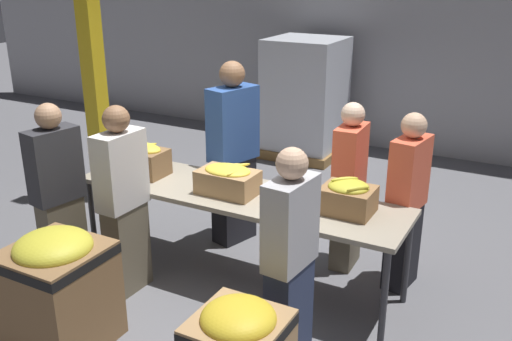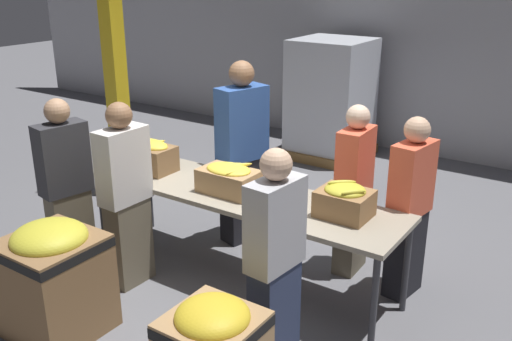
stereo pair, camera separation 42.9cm
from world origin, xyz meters
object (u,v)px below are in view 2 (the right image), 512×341
object	(u,v)px
volunteer_4	(353,191)
donation_bin_0	(55,276)
volunteer_0	(409,209)
support_pillar	(111,22)
banana_box_0	(149,155)
volunteer_1	(275,261)
volunteer_2	(242,154)
volunteer_5	(126,197)
sorting_table	(239,198)
volunteer_3	(66,188)
banana_box_1	(229,178)
banana_box_2	(345,200)
pallet_stack_0	(331,100)

from	to	relation	value
volunteer_4	donation_bin_0	xyz separation A→B (m)	(-1.39, -2.06, -0.29)
volunteer_0	support_pillar	world-z (taller)	support_pillar
banana_box_0	volunteer_1	size ratio (longest dim) A/B	0.31
volunteer_1	volunteer_2	bearing A→B (deg)	47.18
volunteer_2	donation_bin_0	xyz separation A→B (m)	(-0.24, -2.02, -0.42)
volunteer_4	volunteer_5	size ratio (longest dim) A/B	0.95
sorting_table	banana_box_0	xyz separation A→B (m)	(-0.99, -0.03, 0.20)
volunteer_3	volunteer_4	size ratio (longest dim) A/B	1.03
banana_box_1	banana_box_2	bearing A→B (deg)	6.08
sorting_table	pallet_stack_0	bearing A→B (deg)	104.82
volunteer_0	volunteer_4	xyz separation A→B (m)	(-0.53, 0.10, 0.00)
banana_box_1	volunteer_4	size ratio (longest dim) A/B	0.32
sorting_table	donation_bin_0	world-z (taller)	donation_bin_0
volunteer_1	volunteer_5	size ratio (longest dim) A/B	0.97
sorting_table	support_pillar	bearing A→B (deg)	160.23
volunteer_4	support_pillar	distance (m)	3.26
volunteer_0	volunteer_3	distance (m)	2.88
banana_box_2	volunteer_2	bearing A→B (deg)	156.43
banana_box_0	volunteer_4	bearing A→B (deg)	22.48
banana_box_0	volunteer_3	size ratio (longest dim) A/B	0.30
volunteer_5	banana_box_0	bearing A→B (deg)	26.29
donation_bin_0	volunteer_2	bearing A→B (deg)	83.09
banana_box_1	volunteer_5	xyz separation A→B (m)	(-0.68, -0.52, -0.15)
volunteer_2	donation_bin_0	bearing A→B (deg)	9.31
volunteer_2	volunteer_3	world-z (taller)	volunteer_2
donation_bin_0	pallet_stack_0	size ratio (longest dim) A/B	0.54
volunteer_3	banana_box_2	bearing A→B (deg)	-60.54
banana_box_0	pallet_stack_0	bearing A→B (deg)	88.84
volunteer_1	volunteer_4	distance (m)	1.44
volunteer_1	volunteer_4	size ratio (longest dim) A/B	1.02
volunteer_2	volunteer_3	bearing A→B (deg)	-17.41
banana_box_1	donation_bin_0	world-z (taller)	banana_box_1
banana_box_0	donation_bin_0	size ratio (longest dim) A/B	0.54
banana_box_0	volunteer_5	size ratio (longest dim) A/B	0.30
volunteer_0	volunteer_3	xyz separation A→B (m)	(-2.58, -1.29, 0.03)
banana_box_1	banana_box_0	bearing A→B (deg)	178.32
pallet_stack_0	donation_bin_0	bearing A→B (deg)	-87.06
banana_box_1	banana_box_2	world-z (taller)	banana_box_2
sorting_table	support_pillar	size ratio (longest dim) A/B	0.71
volunteer_1	donation_bin_0	distance (m)	1.65
sorting_table	banana_box_1	world-z (taller)	banana_box_1
volunteer_1	banana_box_1	bearing A→B (deg)	57.20
banana_box_2	banana_box_0	bearing A→B (deg)	-177.65
sorting_table	volunteer_3	world-z (taller)	volunteer_3
banana_box_2	donation_bin_0	distance (m)	2.20
volunteer_2	pallet_stack_0	xyz separation A→B (m)	(-0.49, 2.82, -0.07)
banana_box_2	volunteer_1	xyz separation A→B (m)	(-0.10, -0.81, -0.18)
banana_box_2	pallet_stack_0	bearing A→B (deg)	118.48
banana_box_0	volunteer_2	size ratio (longest dim) A/B	0.27
volunteer_2	volunteer_1	bearing A→B (deg)	58.11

